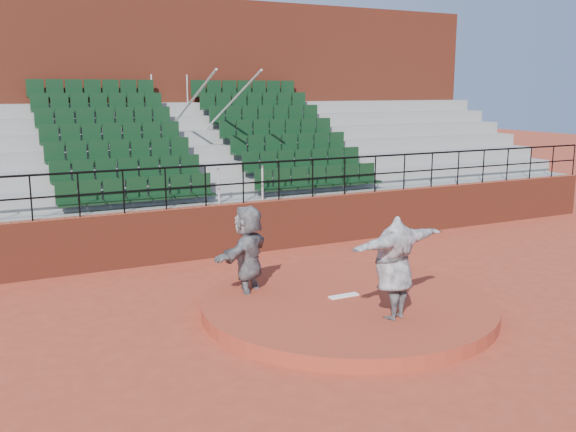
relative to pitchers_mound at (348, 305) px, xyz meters
name	(u,v)px	position (x,y,z in m)	size (l,w,h in m)	color
ground	(348,311)	(0.00, 0.00, -0.12)	(90.00, 90.00, 0.00)	#A13A24
pitchers_mound	(348,305)	(0.00, 0.00, 0.00)	(5.50, 5.50, 0.25)	#9B3722
pitching_rubber	(344,296)	(0.00, 0.15, 0.14)	(0.60, 0.15, 0.03)	white
boundary_wall	(244,228)	(0.00, 5.00, 0.53)	(24.00, 0.30, 1.30)	maroon
wall_railing	(243,174)	(0.00, 5.00, 1.90)	(24.04, 0.05, 1.03)	black
seating_deck	(196,179)	(0.00, 8.64, 1.33)	(24.00, 5.97, 4.63)	gray
press_box_facade	(158,106)	(0.00, 12.60, 3.43)	(24.00, 3.00, 7.10)	maroon
pitcher	(394,268)	(0.14, -1.22, 1.02)	(2.21, 0.60, 1.80)	black
fielder	(248,255)	(-1.47, 1.31, 0.85)	(1.81, 0.58, 1.95)	black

